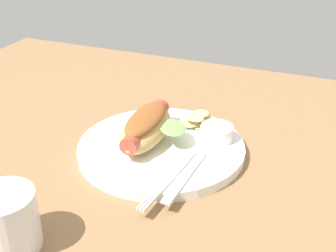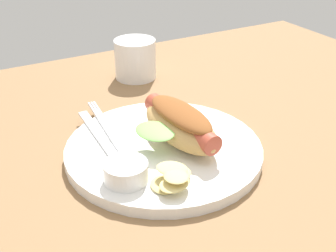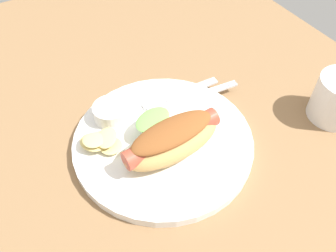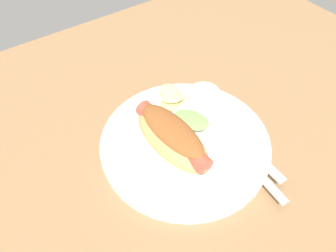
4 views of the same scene
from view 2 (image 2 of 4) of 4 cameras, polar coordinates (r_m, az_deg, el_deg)
ground_plane at (r=64.41cm, az=1.57°, el=-3.78°), size 120.00×90.00×1.80cm
plate at (r=62.03cm, az=-0.37°, el=-3.33°), size 27.96×27.96×1.60cm
hot_dog at (r=61.23cm, az=1.39°, el=0.09°), size 11.01×15.95×5.33cm
sauce_ramekin at (r=54.54cm, az=-5.53°, el=-5.97°), size 5.60×5.60×2.53cm
fork at (r=66.88cm, az=-8.06°, el=-0.04°), size 2.74×17.01×0.40cm
knife at (r=65.46cm, az=-9.26°, el=-0.86°), size 1.90×14.59×0.36cm
chips_pile at (r=53.57cm, az=0.60°, el=-6.76°), size 6.82×6.90×2.25cm
drinking_cup at (r=86.98cm, az=-4.30°, el=8.74°), size 8.10×8.10×7.69cm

